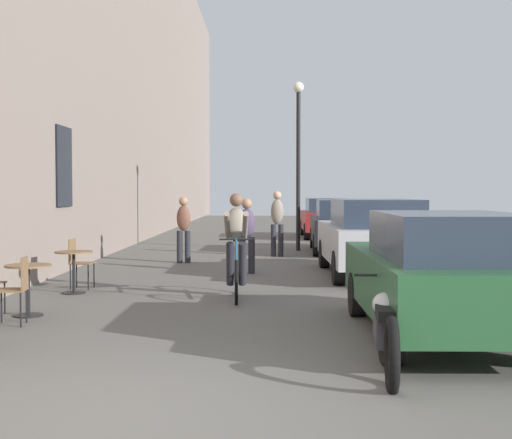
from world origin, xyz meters
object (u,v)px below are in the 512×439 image
cafe_table_far (74,263)px  parked_car_second (372,236)px  cafe_chair_far_toward_street (78,260)px  pedestrian_far (277,220)px  cyclist_on_bicycle (236,248)px  cafe_chair_mid_toward_street (17,286)px  pedestrian_mid (184,226)px  parked_car_third (343,225)px  parked_car_nearest (441,273)px  parked_motorcycle (387,328)px  parked_car_fourth (326,217)px  pedestrian_near (247,231)px  street_lamp (298,144)px  cafe_table_mid (28,279)px

cafe_table_far → parked_car_second: 6.00m
cafe_chair_far_toward_street → pedestrian_far: 7.27m
cyclist_on_bicycle → cafe_table_far: bearing=170.7°
cafe_chair_mid_toward_street → cafe_table_far: size_ratio=1.24×
cafe_table_far → pedestrian_mid: (1.28, 5.12, 0.38)m
parked_car_second → parked_car_third: bearing=89.9°
parked_car_nearest → parked_motorcycle: 1.72m
parked_car_nearest → cafe_chair_mid_toward_street: bearing=171.7°
parked_car_fourth → parked_motorcycle: bearing=-93.0°
cafe_table_far → pedestrian_far: (3.57, 6.84, 0.46)m
pedestrian_far → parked_car_nearest: (1.78, -10.48, -0.20)m
cafe_table_far → parked_car_nearest: bearing=-34.3°
pedestrian_near → parked_car_second: size_ratio=0.36×
pedestrian_near → parked_car_second: (2.58, -0.42, -0.07)m
cyclist_on_bicycle → parked_motorcycle: (1.68, -4.61, -0.41)m
cafe_table_far → pedestrian_mid: bearing=76.0°
pedestrian_near → street_lamp: size_ratio=0.32×
cafe_table_far → cyclist_on_bicycle: (2.80, -0.46, 0.29)m
cyclist_on_bicycle → parked_car_second: 3.97m
street_lamp → parked_car_fourth: bearing=77.3°
cafe_chair_mid_toward_street → pedestrian_mid: (1.24, 7.98, 0.38)m
parked_car_nearest → parked_car_third: bearing=89.4°
parked_car_nearest → cafe_table_far: bearing=145.7°
parked_car_nearest → parked_car_third: size_ratio=0.99×
cafe_table_far → cafe_chair_far_toward_street: size_ratio=0.81×
street_lamp → parked_motorcycle: size_ratio=2.29×
pedestrian_far → parked_motorcycle: bearing=-85.7°
cafe_chair_far_toward_street → parked_car_fourth: size_ratio=0.21×
cafe_table_mid → cafe_chair_far_toward_street: size_ratio=0.81×
cafe_table_far → parked_car_fourth: 15.39m
pedestrian_mid → street_lamp: bearing=50.2°
cyclist_on_bicycle → pedestrian_far: bearing=84.0°
cyclist_on_bicycle → cafe_chair_mid_toward_street: bearing=-138.9°
parked_car_fourth → cafe_chair_mid_toward_street: bearing=-107.6°
pedestrian_near → parked_car_nearest: size_ratio=0.38×
pedestrian_near → parked_car_fourth: (2.62, 11.46, -0.13)m
cafe_chair_far_toward_street → pedestrian_far: (3.65, 6.27, 0.46)m
cafe_chair_mid_toward_street → parked_motorcycle: (4.44, -2.21, -0.11)m
pedestrian_far → cafe_table_far: bearing=-117.6°
street_lamp → parked_car_third: (1.25, -0.55, -2.33)m
cafe_chair_mid_toward_street → pedestrian_mid: size_ratio=0.55×
cafe_table_far → parked_car_nearest: parked_car_nearest is taller
pedestrian_near → parked_car_nearest: (2.47, -6.55, -0.11)m
cafe_chair_far_toward_street → parked_car_nearest: size_ratio=0.21×
cafe_table_far → parked_motorcycle: 6.76m
cafe_table_far → street_lamp: street_lamp is taller
parked_car_second → pedestrian_far: bearing=113.4°
cafe_chair_far_toward_street → parked_car_third: size_ratio=0.21×
cafe_chair_mid_toward_street → pedestrian_far: size_ratio=0.51×
cafe_chair_mid_toward_street → cafe_chair_far_toward_street: bearing=91.9°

